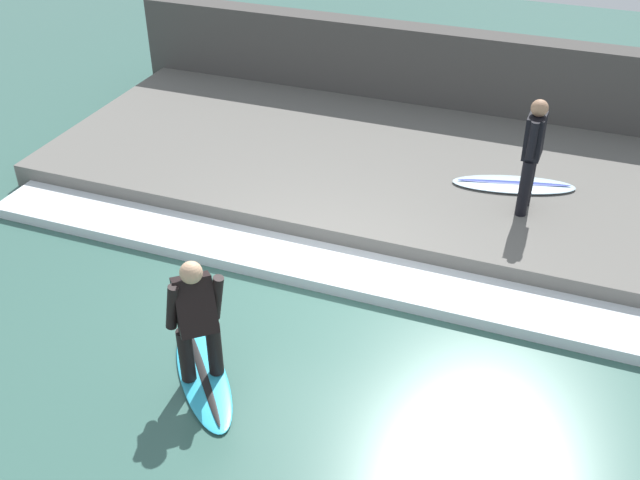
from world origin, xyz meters
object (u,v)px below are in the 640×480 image
object	(u,v)px
surfer_riding	(196,316)
surfer_waiting_near	(532,150)
surfboard_waiting_near	(514,184)
surfboard_riding	(203,377)

from	to	relation	value
surfer_riding	surfer_waiting_near	xyz separation A→B (m)	(4.18, -2.73, 0.38)
surfer_waiting_near	surfboard_waiting_near	bearing A→B (deg)	19.22
surfboard_riding	surfboard_waiting_near	xyz separation A→B (m)	(4.77, -2.52, 0.35)
surfboard_riding	surfboard_waiting_near	bearing A→B (deg)	-27.87
surfboard_riding	surfboard_waiting_near	world-z (taller)	surfboard_waiting_near
surfer_riding	surfboard_waiting_near	size ratio (longest dim) A/B	0.80
surfboard_riding	surfer_waiting_near	bearing A→B (deg)	-33.19
surfer_riding	surfboard_waiting_near	xyz separation A→B (m)	(4.77, -2.52, -0.49)
surfer_riding	surfer_waiting_near	world-z (taller)	surfer_waiting_near
surfboard_riding	surfer_riding	xyz separation A→B (m)	(0.00, 0.00, 0.84)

